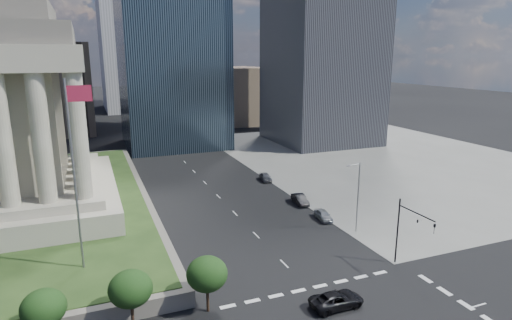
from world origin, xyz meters
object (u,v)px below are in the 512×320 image
parked_sedan_mid (300,199)px  parked_sedan_far (266,177)px  traffic_signal_ne (409,227)px  street_lamp_north (357,193)px  flagpole (75,166)px  pickup_truck (337,300)px  parked_sedan_near (323,215)px

parked_sedan_mid → parked_sedan_far: 14.70m
traffic_signal_ne → street_lamp_north: (0.83, 11.30, 0.41)m
street_lamp_north → parked_sedan_far: (-1.83, 27.86, -4.90)m
flagpole → parked_sedan_far: bearing=40.9°
street_lamp_north → pickup_truck: 20.07m
traffic_signal_ne → street_lamp_north: size_ratio=0.80×
pickup_truck → parked_sedan_mid: 30.08m
flagpole → traffic_signal_ne: 36.69m
parked_sedan_near → street_lamp_north: bearing=-63.1°
parked_sedan_mid → parked_sedan_far: parked_sedan_mid is taller
pickup_truck → parked_sedan_far: size_ratio=1.22×
traffic_signal_ne → parked_sedan_far: 39.43m
flagpole → parked_sedan_far: 45.78m
street_lamp_north → traffic_signal_ne: bearing=-94.2°
pickup_truck → parked_sedan_mid: size_ratio=1.14×
traffic_signal_ne → parked_sedan_far: size_ratio=1.79×
street_lamp_north → parked_sedan_mid: street_lamp_north is taller
parked_sedan_near → flagpole: bearing=-160.2°
pickup_truck → parked_sedan_far: (10.58, 42.86, 0.00)m
flagpole → parked_sedan_far: (33.33, 28.86, -12.35)m
parked_sedan_mid → street_lamp_north: bearing=-75.1°
traffic_signal_ne → parked_sedan_near: 17.48m
pickup_truck → parked_sedan_mid: bearing=-21.1°
parked_sedan_near → parked_sedan_mid: (0.00, 7.60, 0.05)m
parked_sedan_near → parked_sedan_mid: size_ratio=0.90×
traffic_signal_ne → parked_sedan_far: bearing=91.5°
pickup_truck → street_lamp_north: bearing=-40.1°
flagpole → street_lamp_north: bearing=1.6°
traffic_signal_ne → parked_sedan_mid: size_ratio=1.67×
street_lamp_north → flagpole: bearing=-178.4°
flagpole → parked_sedan_far: size_ratio=4.47×
street_lamp_north → parked_sedan_mid: size_ratio=2.09×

